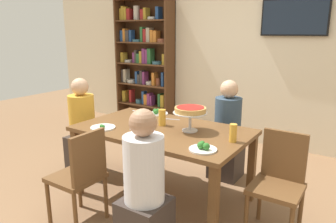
# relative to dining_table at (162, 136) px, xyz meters

# --- Properties ---
(ground_plane) EXTENTS (12.00, 12.00, 0.00)m
(ground_plane) POSITION_rel_dining_table_xyz_m (0.00, 0.00, -0.66)
(ground_plane) COLOR #846042
(rear_partition) EXTENTS (8.00, 0.12, 2.80)m
(rear_partition) POSITION_rel_dining_table_xyz_m (0.00, 2.20, 0.74)
(rear_partition) COLOR beige
(rear_partition) RESTS_ON ground_plane
(dining_table) EXTENTS (1.68, 0.99, 0.74)m
(dining_table) POSITION_rel_dining_table_xyz_m (0.00, 0.00, 0.00)
(dining_table) COLOR brown
(dining_table) RESTS_ON ground_plane
(bookshelf) EXTENTS (1.10, 0.30, 2.21)m
(bookshelf) POSITION_rel_dining_table_xyz_m (-1.76, 2.01, 0.50)
(bookshelf) COLOR #4C2D19
(bookshelf) RESTS_ON ground_plane
(television) EXTENTS (0.86, 0.05, 0.49)m
(television) POSITION_rel_dining_table_xyz_m (0.68, 2.11, 1.19)
(television) COLOR black
(diner_near_right) EXTENTS (0.34, 0.34, 1.15)m
(diner_near_right) POSITION_rel_dining_table_xyz_m (0.38, -0.79, -0.17)
(diner_near_right) COLOR #382D28
(diner_near_right) RESTS_ON ground_plane
(diner_far_right) EXTENTS (0.34, 0.34, 1.15)m
(diner_far_right) POSITION_rel_dining_table_xyz_m (0.35, 0.80, -0.17)
(diner_far_right) COLOR #382D28
(diner_far_right) RESTS_ON ground_plane
(diner_head_west) EXTENTS (0.34, 0.34, 1.15)m
(diner_head_west) POSITION_rel_dining_table_xyz_m (-1.15, -0.02, -0.17)
(diner_head_west) COLOR #382D28
(diner_head_west) RESTS_ON ground_plane
(chair_near_left) EXTENTS (0.40, 0.40, 0.87)m
(chair_near_left) POSITION_rel_dining_table_xyz_m (-0.31, -0.79, -0.17)
(chair_near_left) COLOR brown
(chair_near_left) RESTS_ON ground_plane
(chair_head_east) EXTENTS (0.40, 0.40, 0.87)m
(chair_head_east) POSITION_rel_dining_table_xyz_m (1.14, 0.04, -0.17)
(chair_head_east) COLOR brown
(chair_head_east) RESTS_ON ground_plane
(deep_dish_pizza_stand) EXTENTS (0.33, 0.33, 0.24)m
(deep_dish_pizza_stand) POSITION_rel_dining_table_xyz_m (0.27, 0.07, 0.28)
(deep_dish_pizza_stand) COLOR silver
(deep_dish_pizza_stand) RESTS_ON dining_table
(salad_plate_near_diner) EXTENTS (0.25, 0.25, 0.05)m
(salad_plate_near_diner) POSITION_rel_dining_table_xyz_m (-0.49, -0.33, 0.09)
(salad_plate_near_diner) COLOR white
(salad_plate_near_diner) RESTS_ON dining_table
(salad_plate_far_diner) EXTENTS (0.22, 0.22, 0.07)m
(salad_plate_far_diner) POSITION_rel_dining_table_xyz_m (-0.35, 0.42, 0.10)
(salad_plate_far_diner) COLOR white
(salad_plate_far_diner) RESTS_ON dining_table
(salad_plate_spare) EXTENTS (0.23, 0.23, 0.07)m
(salad_plate_spare) POSITION_rel_dining_table_xyz_m (0.61, -0.31, 0.11)
(salad_plate_spare) COLOR white
(salad_plate_spare) RESTS_ON dining_table
(beer_glass_amber_tall) EXTENTS (0.07, 0.07, 0.16)m
(beer_glass_amber_tall) POSITION_rel_dining_table_xyz_m (0.73, 0.01, 0.16)
(beer_glass_amber_tall) COLOR gold
(beer_glass_amber_tall) RESTS_ON dining_table
(beer_glass_amber_short) EXTENTS (0.07, 0.07, 0.17)m
(beer_glass_amber_short) POSITION_rel_dining_table_xyz_m (-0.06, 0.08, 0.17)
(beer_glass_amber_short) COLOR gold
(beer_glass_amber_short) RESTS_ON dining_table
(water_glass_clear_near) EXTENTS (0.06, 0.06, 0.11)m
(water_glass_clear_near) POSITION_rel_dining_table_xyz_m (-0.21, -0.20, 0.14)
(water_glass_clear_near) COLOR white
(water_glass_clear_near) RESTS_ON dining_table
(cutlery_fork_near) EXTENTS (0.18, 0.07, 0.00)m
(cutlery_fork_near) POSITION_rel_dining_table_xyz_m (-0.62, 0.37, 0.09)
(cutlery_fork_near) COLOR silver
(cutlery_fork_near) RESTS_ON dining_table
(cutlery_knife_near) EXTENTS (0.18, 0.05, 0.00)m
(cutlery_knife_near) POSITION_rel_dining_table_xyz_m (-0.04, -0.33, 0.09)
(cutlery_knife_near) COLOR silver
(cutlery_knife_near) RESTS_ON dining_table
(cutlery_fork_far) EXTENTS (0.18, 0.07, 0.00)m
(cutlery_fork_far) POSITION_rel_dining_table_xyz_m (-0.10, 0.32, 0.09)
(cutlery_fork_far) COLOR silver
(cutlery_fork_far) RESTS_ON dining_table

